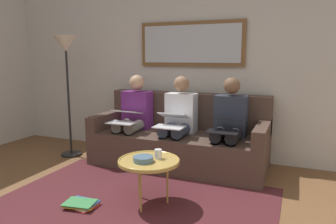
{
  "coord_description": "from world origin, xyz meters",
  "views": [
    {
      "loc": [
        -1.38,
        1.63,
        1.38
      ],
      "look_at": [
        0.0,
        -1.7,
        0.75
      ],
      "focal_mm": 33.86,
      "sensor_mm": 36.0,
      "label": 1
    }
  ],
  "objects": [
    {
      "name": "standing_lamp",
      "position": [
        1.55,
        -1.85,
        1.37
      ],
      "size": [
        0.32,
        0.32,
        1.66
      ],
      "color": "black",
      "rests_on": "ground_plane"
    },
    {
      "name": "couch",
      "position": [
        0.0,
        -2.12,
        0.31
      ],
      "size": [
        2.2,
        0.9,
        0.9
      ],
      "color": "#4C382D",
      "rests_on": "ground_plane"
    },
    {
      "name": "person_middle",
      "position": [
        0.0,
        -2.05,
        0.61
      ],
      "size": [
        0.38,
        0.58,
        1.14
      ],
      "color": "silver",
      "rests_on": "couch"
    },
    {
      "name": "laptop_white",
      "position": [
        0.0,
        -1.82,
        0.63
      ],
      "size": [
        0.36,
        0.37,
        0.16
      ],
      "color": "white"
    },
    {
      "name": "coffee_table",
      "position": [
        -0.14,
        -0.9,
        0.42
      ],
      "size": [
        0.58,
        0.58,
        0.45
      ],
      "color": "tan",
      "rests_on": "ground_plane"
    },
    {
      "name": "person_right",
      "position": [
        0.64,
        -2.05,
        0.61
      ],
      "size": [
        0.38,
        0.58,
        1.14
      ],
      "color": "#66236B",
      "rests_on": "couch"
    },
    {
      "name": "person_left",
      "position": [
        -0.64,
        -2.05,
        0.61
      ],
      "size": [
        0.38,
        0.58,
        1.14
      ],
      "color": "#2D3342",
      "rests_on": "couch"
    },
    {
      "name": "laptop_silver",
      "position": [
        0.64,
        -1.81,
        0.63
      ],
      "size": [
        0.36,
        0.36,
        0.15
      ],
      "color": "silver"
    },
    {
      "name": "framed_mirror",
      "position": [
        0.0,
        -2.51,
        1.55
      ],
      "size": [
        1.45,
        0.05,
        0.6
      ],
      "color": "brown"
    },
    {
      "name": "wall_rear",
      "position": [
        0.0,
        -2.6,
        1.3
      ],
      "size": [
        6.0,
        0.12,
        2.6
      ],
      "primitive_type": "cube",
      "color": "beige",
      "rests_on": "ground_plane"
    },
    {
      "name": "bowl",
      "position": [
        -0.11,
        -0.84,
        0.46
      ],
      "size": [
        0.19,
        0.19,
        0.05
      ],
      "primitive_type": "cylinder",
      "color": "slate",
      "rests_on": "coffee_table"
    },
    {
      "name": "laptop_black",
      "position": [
        -0.64,
        -1.8,
        0.63
      ],
      "size": [
        0.35,
        0.35,
        0.15
      ],
      "color": "black"
    },
    {
      "name": "area_rug",
      "position": [
        0.0,
        -0.85,
        0.0
      ],
      "size": [
        2.6,
        1.8,
        0.01
      ],
      "primitive_type": "cube",
      "color": "#4C1E23",
      "rests_on": "ground_plane"
    },
    {
      "name": "cup",
      "position": [
        -0.2,
        -0.97,
        0.48
      ],
      "size": [
        0.07,
        0.07,
        0.09
      ],
      "primitive_type": "cylinder",
      "color": "silver",
      "rests_on": "coffee_table"
    },
    {
      "name": "magazine_stack",
      "position": [
        0.42,
        -0.61,
        0.03
      ],
      "size": [
        0.32,
        0.28,
        0.05
      ],
      "color": "red",
      "rests_on": "ground_plane"
    }
  ]
}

